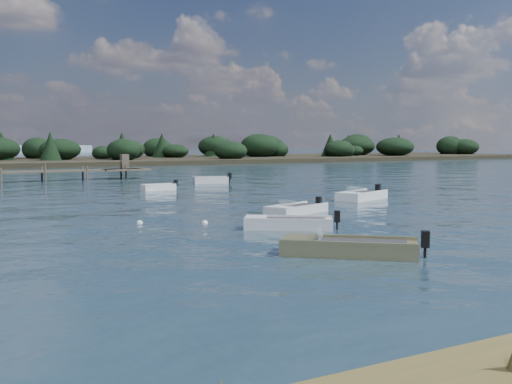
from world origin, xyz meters
TOP-DOWN VIEW (x-y plane):
  - ground at (0.00, 60.00)m, footprint 400.00×400.00m
  - tender_far_white at (0.99, 30.55)m, footprint 3.14×1.20m
  - dinghy_near_olive at (-4.55, -1.83)m, footprint 4.84×4.62m
  - dinghy_mid_grey at (-2.62, 5.12)m, footprint 4.28×3.65m
  - dinghy_mid_white_a at (1.38, 10.36)m, footprint 4.60×3.01m
  - tender_far_grey_b at (8.75, 36.33)m, footprint 3.84×2.15m
  - dinghy_mid_white_b at (10.23, 15.20)m, footprint 5.11×3.52m
  - buoy_c at (-7.99, 10.61)m, footprint 0.32×0.32m
  - buoy_e at (0.07, 30.05)m, footprint 0.32×0.32m
  - buoy_extra_a at (-5.13, 8.99)m, footprint 0.32×0.32m
  - far_headland at (25.00, 100.00)m, footprint 190.00×40.00m

SIDE VIEW (x-z plane):
  - ground at x=0.00m, z-range 0.00..0.00m
  - buoy_c at x=-7.99m, z-range -0.16..0.16m
  - buoy_e at x=0.07m, z-range -0.16..0.16m
  - buoy_extra_a at x=-5.13m, z-range -0.16..0.16m
  - dinghy_mid_white_a at x=1.38m, z-range -0.40..0.67m
  - tender_far_white at x=0.99m, z-range -0.38..0.69m
  - dinghy_mid_grey at x=-2.62m, z-range -0.41..0.72m
  - dinghy_mid_white_b at x=10.23m, z-range -0.47..0.80m
  - dinghy_near_olive at x=-4.55m, z-range -0.48..0.81m
  - tender_far_grey_b at x=8.75m, z-range -0.46..0.82m
  - far_headland at x=25.00m, z-range -0.94..4.86m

